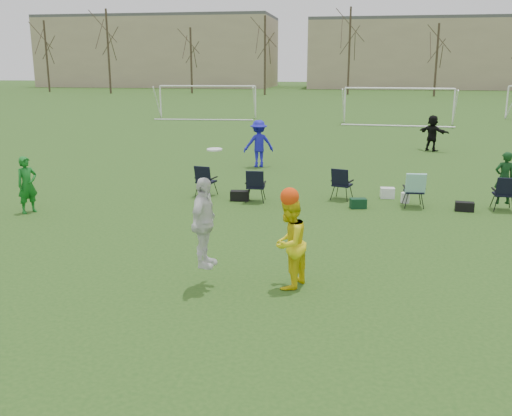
% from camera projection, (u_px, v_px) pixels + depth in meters
% --- Properties ---
extents(ground, '(260.00, 260.00, 0.00)m').
position_uv_depth(ground, '(280.00, 310.00, 9.50)').
color(ground, '#244D18').
rests_on(ground, ground).
extents(fielder_green_near, '(0.62, 0.68, 1.56)m').
position_uv_depth(fielder_green_near, '(27.00, 185.00, 15.59)').
color(fielder_green_near, '#136B1E').
rests_on(fielder_green_near, ground).
extents(fielder_blue, '(1.37, 1.10, 1.86)m').
position_uv_depth(fielder_blue, '(259.00, 144.00, 22.60)').
color(fielder_blue, '#1A19BD').
rests_on(fielder_blue, ground).
extents(fielder_black, '(1.50, 1.41, 1.69)m').
position_uv_depth(fielder_black, '(432.00, 133.00, 26.82)').
color(fielder_black, black).
rests_on(fielder_black, ground).
extents(center_contest, '(2.20, 1.25, 2.56)m').
position_uv_depth(center_contest, '(254.00, 234.00, 10.25)').
color(center_contest, white).
rests_on(center_contest, ground).
extents(sideline_setup, '(9.33, 1.83, 1.64)m').
position_uv_depth(sideline_setup, '(361.00, 187.00, 16.70)').
color(sideline_setup, '#0F3815').
rests_on(sideline_setup, ground).
extents(goal_left, '(7.39, 0.76, 2.46)m').
position_uv_depth(goal_left, '(207.00, 92.00, 43.16)').
color(goal_left, white).
rests_on(goal_left, ground).
extents(goal_mid, '(7.40, 0.63, 2.46)m').
position_uv_depth(goal_mid, '(399.00, 95.00, 38.95)').
color(goal_mid, white).
rests_on(goal_mid, ground).
extents(tree_line, '(110.28, 3.28, 11.40)m').
position_uv_depth(tree_line, '(351.00, 56.00, 74.96)').
color(tree_line, '#382B21').
rests_on(tree_line, ground).
extents(building_row, '(126.00, 16.00, 13.00)m').
position_uv_depth(building_row, '(390.00, 53.00, 98.67)').
color(building_row, tan).
rests_on(building_row, ground).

